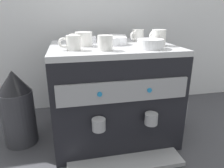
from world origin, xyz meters
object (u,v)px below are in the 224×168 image
ceramic_cup_2 (73,43)px  coffee_grinder (18,108)px  ceramic_cup_3 (138,35)px  ceramic_bowl_2 (115,41)px  espresso_machine (112,92)px  ceramic_cup_4 (158,37)px  ceramic_cup_0 (83,39)px  ceramic_bowl_1 (88,39)px  milk_pitcher (179,112)px  ceramic_bowl_0 (150,44)px  ceramic_cup_1 (105,43)px  ceramic_bowl_3 (115,38)px

ceramic_cup_2 → coffee_grinder: (-0.29, 0.11, -0.33)m
ceramic_cup_3 → ceramic_bowl_2: (-0.15, -0.10, -0.01)m
espresso_machine → coffee_grinder: 0.48m
ceramic_cup_4 → ceramic_bowl_2: 0.21m
espresso_machine → ceramic_cup_2: ceramic_cup_2 is taller
ceramic_cup_0 → ceramic_bowl_1: (0.04, 0.12, -0.02)m
espresso_machine → milk_pitcher: espresso_machine is taller
ceramic_cup_4 → ceramic_bowl_0: (-0.07, -0.08, -0.02)m
ceramic_cup_1 → ceramic_bowl_1: bearing=99.7°
ceramic_cup_0 → ceramic_cup_1: size_ratio=1.25×
coffee_grinder → ceramic_cup_2: bearing=-21.6°
milk_pitcher → ceramic_cup_3: bearing=160.0°
espresso_machine → ceramic_bowl_1: size_ratio=6.60×
ceramic_cup_0 → milk_pitcher: 0.72m
ceramic_cup_2 → ceramic_cup_4: size_ratio=0.90×
ceramic_cup_0 → coffee_grinder: ceramic_cup_0 is taller
ceramic_cup_3 → ceramic_bowl_0: (-0.03, -0.25, -0.01)m
espresso_machine → ceramic_bowl_1: 0.31m
ceramic_cup_4 → milk_pitcher: (0.21, 0.08, -0.46)m
ceramic_cup_2 → espresso_machine: bearing=28.8°
ceramic_bowl_2 → ceramic_bowl_1: bearing=138.9°
ceramic_cup_4 → ceramic_bowl_1: size_ratio=1.16×
ceramic_cup_3 → ceramic_cup_4: (0.05, -0.17, 0.01)m
ceramic_cup_2 → milk_pitcher: 0.77m
ceramic_cup_2 → ceramic_bowl_2: 0.24m
ceramic_cup_0 → ceramic_cup_2: ceramic_cup_0 is taller
ceramic_bowl_0 → coffee_grinder: (-0.62, 0.14, -0.32)m
ceramic_bowl_3 → coffee_grinder: ceramic_bowl_3 is taller
ceramic_cup_1 → ceramic_bowl_3: 0.30m
espresso_machine → ceramic_bowl_2: 0.26m
ceramic_cup_0 → ceramic_cup_3: ceramic_cup_0 is taller
ceramic_bowl_0 → milk_pitcher: size_ratio=0.83×
ceramic_cup_0 → ceramic_bowl_0: bearing=-26.7°
ceramic_bowl_2 → coffee_grinder: size_ratio=0.31×
ceramic_bowl_2 → coffee_grinder: (-0.50, -0.01, -0.32)m
ceramic_cup_2 → ceramic_bowl_2: (0.21, 0.12, -0.01)m
ceramic_bowl_2 → ceramic_bowl_3: bearing=76.0°
espresso_machine → ceramic_bowl_2: bearing=41.9°
ceramic_bowl_0 → milk_pitcher: 0.54m
ceramic_cup_3 → coffee_grinder: size_ratio=0.23×
ceramic_cup_0 → ceramic_cup_4: 0.36m
milk_pitcher → ceramic_bowl_1: bearing=168.9°
ceramic_cup_0 → coffee_grinder: size_ratio=0.31×
ceramic_cup_3 → ceramic_bowl_0: bearing=-96.0°
ceramic_bowl_3 → milk_pitcher: size_ratio=0.85×
ceramic_cup_1 → ceramic_bowl_3: bearing=68.3°
ceramic_cup_3 → ceramic_bowl_0: 0.25m
ceramic_cup_1 → ceramic_cup_3: same height
ceramic_bowl_3 → espresso_machine: bearing=-109.0°
milk_pitcher → ceramic_bowl_0: bearing=-150.6°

